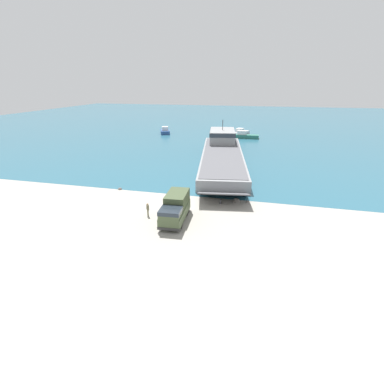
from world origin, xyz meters
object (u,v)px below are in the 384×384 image
(moored_boat_b, at_px, (165,131))
(moored_boat_c, at_px, (240,133))
(military_truck, at_px, (175,208))
(landing_craft, at_px, (222,151))
(soldier_on_ramp, at_px, (148,209))
(moored_boat_a, at_px, (243,136))
(mooring_bollard, at_px, (220,201))

(moored_boat_b, height_order, moored_boat_c, moored_boat_b)
(military_truck, bearing_deg, moored_boat_b, -164.21)
(landing_craft, distance_m, moored_boat_c, 33.14)
(soldier_on_ramp, height_order, moored_boat_c, moored_boat_c)
(moored_boat_a, bearing_deg, mooring_bollard, 0.46)
(moored_boat_a, distance_m, moored_boat_c, 6.11)
(military_truck, bearing_deg, landing_craft, 174.20)
(soldier_on_ramp, height_order, moored_boat_a, moored_boat_a)
(moored_boat_c, bearing_deg, moored_boat_b, -150.24)
(soldier_on_ramp, height_order, mooring_bollard, soldier_on_ramp)
(moored_boat_b, xyz_separation_m, moored_boat_c, (24.06, 3.40, -0.06))
(moored_boat_a, bearing_deg, soldier_on_ramp, -7.67)
(soldier_on_ramp, bearing_deg, moored_boat_b, -111.17)
(mooring_bollard, bearing_deg, moored_boat_b, 115.86)
(landing_craft, distance_m, moored_boat_b, 37.68)
(moored_boat_a, bearing_deg, military_truck, -4.08)
(moored_boat_b, bearing_deg, moored_boat_a, -26.95)
(moored_boat_c, bearing_deg, mooring_bollard, -65.70)
(soldier_on_ramp, distance_m, mooring_bollard, 10.25)
(landing_craft, height_order, moored_boat_a, landing_craft)
(landing_craft, relative_size, moored_boat_b, 6.47)
(landing_craft, bearing_deg, mooring_bollard, -90.90)
(moored_boat_a, xyz_separation_m, moored_boat_b, (-25.52, 2.53, 0.02))
(military_truck, distance_m, soldier_on_ramp, 3.75)
(military_truck, relative_size, moored_boat_c, 0.89)
(military_truck, distance_m, moored_boat_c, 64.97)
(landing_craft, height_order, moored_boat_b, landing_craft)
(landing_craft, height_order, military_truck, landing_craft)
(landing_craft, relative_size, moored_boat_c, 5.35)
(moored_boat_b, xyz_separation_m, mooring_bollard, (26.71, -55.11, -0.38))
(landing_craft, xyz_separation_m, mooring_bollard, (3.55, -25.40, -1.35))
(soldier_on_ramp, bearing_deg, moored_boat_a, -134.81)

